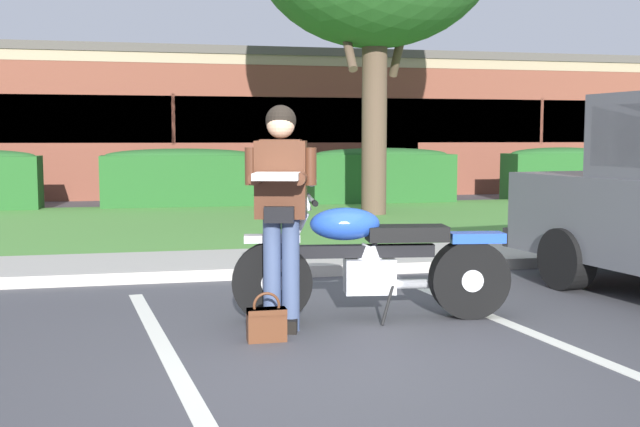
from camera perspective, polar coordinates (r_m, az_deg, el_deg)
ground_plane at (r=5.29m, az=1.88°, el=-10.45°), size 140.00×140.00×0.00m
curb_strip at (r=8.16m, az=-3.34°, el=-4.29°), size 60.00×0.20×0.12m
concrete_walk at (r=9.00m, az=-4.19°, el=-3.50°), size 60.00×1.50×0.08m
grass_lawn at (r=13.04m, az=-6.76°, el=-0.73°), size 60.00×6.72×0.06m
stall_stripe_0 at (r=5.33m, az=-11.05°, el=-10.38°), size 0.64×4.38×0.01m
stall_stripe_1 at (r=6.01m, az=15.82°, el=-8.65°), size 0.64×4.38×0.01m
motorcycle at (r=6.23m, az=4.58°, el=-3.40°), size 2.24×0.82×1.26m
rider_person at (r=5.79m, az=-2.91°, el=1.09°), size 0.54×0.64×1.70m
handbag at (r=5.63m, az=-3.95°, el=-7.94°), size 0.28×0.13×0.36m
hedge_center_left at (r=16.30m, az=-10.16°, el=2.67°), size 3.25×0.90×1.24m
hedge_center_right at (r=17.02m, az=4.54°, el=2.86°), size 3.18×0.90×1.24m
hedge_right at (r=18.73m, az=17.30°, el=2.88°), size 2.60×0.90×1.24m
brick_building at (r=22.79m, az=-11.05°, el=6.41°), size 28.09×8.49×3.64m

